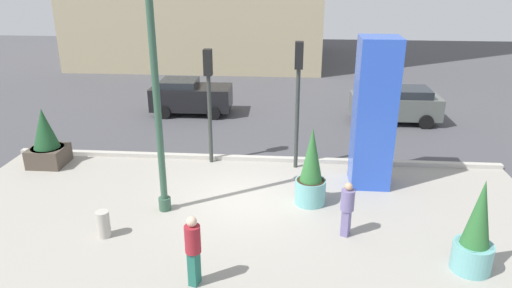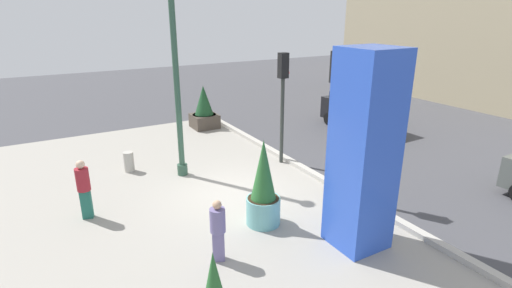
% 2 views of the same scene
% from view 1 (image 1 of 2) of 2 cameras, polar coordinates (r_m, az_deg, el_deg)
% --- Properties ---
extents(ground_plane, '(60.00, 60.00, 0.00)m').
position_cam_1_polar(ground_plane, '(18.42, -0.14, -0.94)').
color(ground_plane, '#47474C').
extents(plaza_pavement, '(18.00, 10.00, 0.02)m').
position_cam_1_polar(plaza_pavement, '(13.07, -2.41, -10.75)').
color(plaza_pavement, '#9E998E').
rests_on(plaza_pavement, ground_plane).
extents(curb_strip, '(18.00, 0.24, 0.16)m').
position_cam_1_polar(curb_strip, '(17.58, -0.39, -1.76)').
color(curb_strip, '#B7B2A8').
rests_on(curb_strip, ground_plane).
extents(lamp_post, '(0.44, 0.44, 6.42)m').
position_cam_1_polar(lamp_post, '(13.26, -11.85, 4.12)').
color(lamp_post, '#335642').
rests_on(lamp_post, ground_plane).
extents(art_pillar_blue, '(1.24, 1.24, 4.85)m').
position_cam_1_polar(art_pillar_blue, '(15.38, 14.11, 3.52)').
color(art_pillar_blue, blue).
rests_on(art_pillar_blue, ground_plane).
extents(potted_plant_mid_plaza, '(0.93, 0.93, 2.45)m').
position_cam_1_polar(potted_plant_mid_plaza, '(14.21, 6.70, -3.42)').
color(potted_plant_mid_plaza, '#6BB2B2').
rests_on(potted_plant_mid_plaza, ground_plane).
extents(potted_plant_near_left, '(0.93, 0.93, 2.37)m').
position_cam_1_polar(potted_plant_near_left, '(12.28, 25.12, -9.86)').
color(potted_plant_near_left, '#6BB2B2').
rests_on(potted_plant_near_left, ground_plane).
extents(potted_plant_curbside, '(1.22, 1.22, 2.13)m').
position_cam_1_polar(potted_plant_curbside, '(18.51, -24.08, 0.31)').
color(potted_plant_curbside, '#4C4238').
rests_on(potted_plant_curbside, ground_plane).
extents(concrete_bollard, '(0.36, 0.36, 0.75)m').
position_cam_1_polar(concrete_bollard, '(13.37, -18.03, -9.23)').
color(concrete_bollard, '#B2ADA3').
rests_on(concrete_bollard, ground_plane).
extents(traffic_light_corner, '(0.28, 0.42, 4.50)m').
position_cam_1_polar(traffic_light_corner, '(16.11, 5.12, 7.17)').
color(traffic_light_corner, '#333833').
rests_on(traffic_light_corner, ground_plane).
extents(traffic_light_far_side, '(0.28, 0.42, 4.17)m').
position_cam_1_polar(traffic_light_far_side, '(16.66, -5.74, 6.80)').
color(traffic_light_far_side, '#333833').
rests_on(traffic_light_far_side, ground_plane).
extents(car_intersection, '(3.99, 2.05, 1.62)m').
position_cam_1_polar(car_intersection, '(22.63, 16.66, 4.58)').
color(car_intersection, '#565B56').
rests_on(car_intersection, ground_plane).
extents(car_passing_lane, '(3.86, 2.12, 1.69)m').
position_cam_1_polar(car_passing_lane, '(23.18, -7.95, 5.75)').
color(car_passing_lane, black).
rests_on(car_passing_lane, ground_plane).
extents(pedestrian_by_curb, '(0.45, 0.45, 1.75)m').
position_cam_1_polar(pedestrian_by_curb, '(10.79, -7.63, -12.31)').
color(pedestrian_by_curb, '#236656').
rests_on(pedestrian_by_curb, ground_plane).
extents(pedestrian_crossing, '(0.47, 0.47, 1.56)m').
position_cam_1_polar(pedestrian_crossing, '(12.79, 10.99, -7.48)').
color(pedestrian_crossing, slate).
rests_on(pedestrian_crossing, ground_plane).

